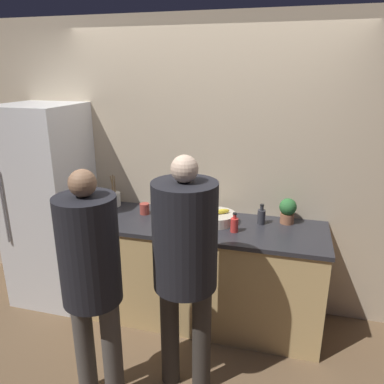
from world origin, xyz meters
TOP-DOWN VIEW (x-y plane):
  - ground_plane at (0.00, 0.00)m, footprint 14.00×14.00m
  - wall_back at (0.00, 0.74)m, footprint 5.20×0.06m
  - counter at (0.00, 0.40)m, footprint 2.12×0.72m
  - refrigerator at (-1.45, 0.38)m, footprint 0.65×0.70m
  - person_left at (-0.42, -0.66)m, footprint 0.37×0.37m
  - person_center at (0.10, -0.39)m, footprint 0.41×0.41m
  - fruit_bowl at (0.14, 0.44)m, footprint 0.33×0.33m
  - utensil_crock at (-0.88, 0.59)m, footprint 0.12×0.12m
  - bottle_clear at (-0.46, 0.61)m, footprint 0.08×0.08m
  - bottle_red at (0.31, 0.29)m, footprint 0.06×0.06m
  - bottle_dark at (0.51, 0.51)m, footprint 0.07×0.07m
  - cup_red at (-0.52, 0.46)m, footprint 0.09×0.09m
  - potted_plant at (0.72, 0.59)m, footprint 0.14×0.14m

SIDE VIEW (x-z plane):
  - ground_plane at x=0.00m, z-range 0.00..0.00m
  - counter at x=0.00m, z-range 0.00..0.92m
  - refrigerator at x=-1.45m, z-range 0.00..1.87m
  - fruit_bowl at x=0.14m, z-range 0.90..1.02m
  - cup_red at x=-0.52m, z-range 0.92..1.01m
  - person_left at x=-0.42m, z-range 0.17..1.79m
  - bottle_red at x=0.31m, z-range 0.90..1.06m
  - bottle_dark at x=0.51m, z-range 0.90..1.07m
  - utensil_crock at x=-0.88m, z-range 0.84..1.14m
  - bottle_clear at x=-0.46m, z-range 0.89..1.14m
  - potted_plant at x=0.72m, z-range 0.93..1.14m
  - person_center at x=0.10m, z-range 0.20..1.88m
  - wall_back at x=0.00m, z-range 0.00..2.60m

